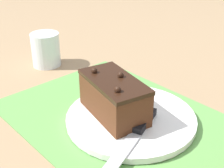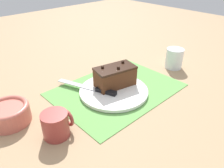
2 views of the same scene
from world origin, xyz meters
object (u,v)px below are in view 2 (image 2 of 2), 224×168
at_px(cake_plate, 114,91).
at_px(small_bowl, 8,113).
at_px(chocolate_cake, 115,76).
at_px(serving_knife, 96,89).
at_px(drinking_glass, 174,58).
at_px(coffee_mug, 56,124).

xyz_separation_m(cake_plate, small_bowl, (-0.34, 0.10, 0.02)).
bearing_deg(small_bowl, chocolate_cake, -12.53).
relative_size(cake_plate, serving_knife, 1.05).
distance_m(chocolate_cake, small_bowl, 0.38).
xyz_separation_m(drinking_glass, small_bowl, (-0.69, 0.13, -0.01)).
height_order(chocolate_cake, small_bowl, chocolate_cake).
xyz_separation_m(cake_plate, chocolate_cake, (0.03, 0.02, 0.04)).
bearing_deg(serving_knife, chocolate_cake, -34.94).
relative_size(cake_plate, drinking_glass, 2.82).
bearing_deg(small_bowl, serving_knife, -11.91).
bearing_deg(cake_plate, serving_knife, 140.66).
distance_m(cake_plate, serving_knife, 0.07).
bearing_deg(small_bowl, cake_plate, -16.75).
height_order(cake_plate, drinking_glass, drinking_glass).
bearing_deg(coffee_mug, chocolate_cake, 13.12).
relative_size(chocolate_cake, drinking_glass, 1.82).
height_order(drinking_glass, small_bowl, drinking_glass).
bearing_deg(drinking_glass, cake_plate, 175.37).
height_order(cake_plate, serving_knife, serving_knife).
bearing_deg(serving_knife, coffee_mug, -177.71).
height_order(serving_knife, coffee_mug, coffee_mug).
relative_size(chocolate_cake, coffee_mug, 1.94).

